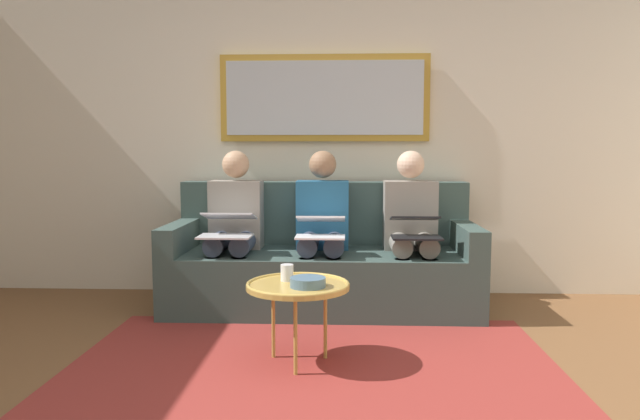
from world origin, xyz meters
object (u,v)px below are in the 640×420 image
(person_left, at_px, (411,225))
(laptop_silver, at_px, (227,225))
(laptop_black, at_px, (415,227))
(couch, at_px, (322,263))
(cup, at_px, (287,273))
(laptop_white, at_px, (321,227))
(person_right, at_px, (234,224))
(coffee_table, at_px, (298,287))
(bowl, at_px, (308,282))
(person_middle, at_px, (322,225))
(framed_mirror, at_px, (324,98))

(person_left, relative_size, laptop_silver, 2.97)
(person_left, distance_m, laptop_black, 0.25)
(couch, bearing_deg, laptop_black, 153.73)
(couch, height_order, cup, couch)
(laptop_black, bearing_deg, laptop_white, 0.01)
(couch, xyz_separation_m, person_right, (0.64, 0.07, 0.30))
(person_left, bearing_deg, laptop_black, 90.00)
(coffee_table, relative_size, person_right, 0.48)
(laptop_white, bearing_deg, bowl, 88.48)
(coffee_table, distance_m, cup, 0.11)
(coffee_table, relative_size, person_middle, 0.48)
(couch, height_order, framed_mirror, framed_mirror)
(couch, xyz_separation_m, laptop_silver, (0.64, 0.31, 0.32))
(person_middle, bearing_deg, laptop_silver, 20.30)
(laptop_silver, bearing_deg, laptop_black, 179.53)
(laptop_silver, bearing_deg, couch, -154.49)
(person_middle, bearing_deg, framed_mirror, -90.00)
(person_middle, xyz_separation_m, laptop_silver, (0.64, 0.24, 0.03))
(laptop_black, relative_size, laptop_silver, 0.91)
(person_right, bearing_deg, couch, -173.87)
(framed_mirror, distance_m, coffee_table, 1.96)
(cup, relative_size, bowl, 0.48)
(person_middle, bearing_deg, bowl, 88.79)
(person_left, distance_m, person_middle, 0.64)
(laptop_black, bearing_deg, coffee_table, 51.30)
(couch, distance_m, laptop_black, 0.78)
(couch, bearing_deg, person_left, 173.87)
(couch, height_order, person_middle, person_middle)
(laptop_silver, bearing_deg, bowl, 122.14)
(laptop_black, relative_size, person_middle, 0.31)
(bowl, height_order, person_left, person_left)
(bowl, distance_m, laptop_black, 1.19)
(person_left, bearing_deg, couch, -6.13)
(coffee_table, height_order, person_right, person_right)
(framed_mirror, xyz_separation_m, coffee_table, (0.08, 1.61, -1.13))
(person_right, bearing_deg, laptop_silver, 90.00)
(person_middle, relative_size, person_right, 1.00)
(framed_mirror, relative_size, bowl, 8.79)
(coffee_table, distance_m, laptop_white, 0.93)
(laptop_white, bearing_deg, person_right, -21.13)
(person_left, xyz_separation_m, person_right, (1.28, 0.00, 0.00))
(coffee_table, height_order, cup, cup)
(couch, height_order, laptop_black, couch)
(laptop_black, distance_m, laptop_white, 0.64)
(bowl, bearing_deg, cup, -48.63)
(person_right, bearing_deg, laptop_black, 169.07)
(laptop_silver, bearing_deg, person_middle, -159.70)
(framed_mirror, distance_m, laptop_silver, 1.32)
(couch, distance_m, person_right, 0.71)
(couch, xyz_separation_m, bowl, (0.03, 1.28, 0.15))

